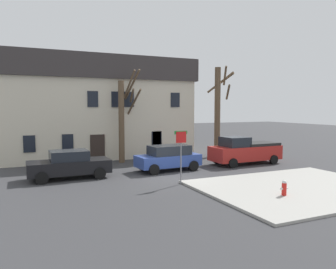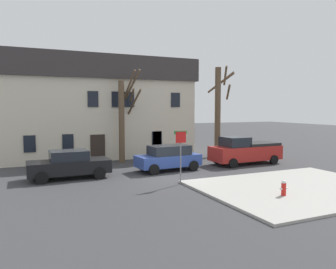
{
  "view_description": "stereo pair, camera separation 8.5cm",
  "coord_description": "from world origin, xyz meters",
  "px_view_note": "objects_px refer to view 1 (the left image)",
  "views": [
    {
      "loc": [
        -8.04,
        -17.54,
        4.17
      ],
      "look_at": [
        1.12,
        2.62,
        2.37
      ],
      "focal_mm": 35.57,
      "sensor_mm": 36.0,
      "label": 1
    },
    {
      "loc": [
        -7.96,
        -17.57,
        4.17
      ],
      "look_at": [
        1.12,
        2.62,
        2.37
      ],
      "focal_mm": 35.57,
      "sensor_mm": 36.0,
      "label": 2
    }
  ],
  "objects_px": {
    "tree_bare_mid": "(218,108)",
    "car_blue_wagon": "(168,158)",
    "fire_hydrant": "(284,188)",
    "building_main": "(96,107)",
    "car_black_sedan": "(69,164)",
    "tree_bare_near": "(123,117)",
    "pickup_truck_red": "(245,151)",
    "bicycle_leaning": "(70,164)",
    "street_sign_pole": "(181,147)"
  },
  "relations": [
    {
      "from": "pickup_truck_red",
      "to": "tree_bare_near",
      "type": "bearing_deg",
      "value": 150.36
    },
    {
      "from": "tree_bare_near",
      "to": "car_blue_wagon",
      "type": "xyz_separation_m",
      "value": [
        1.69,
        -4.54,
        -2.59
      ]
    },
    {
      "from": "car_black_sedan",
      "to": "pickup_truck_red",
      "type": "height_order",
      "value": "pickup_truck_red"
    },
    {
      "from": "tree_bare_mid",
      "to": "pickup_truck_red",
      "type": "relative_size",
      "value": 1.41
    },
    {
      "from": "building_main",
      "to": "car_blue_wagon",
      "type": "xyz_separation_m",
      "value": [
        2.63,
        -9.83,
        -3.33
      ]
    },
    {
      "from": "fire_hydrant",
      "to": "car_blue_wagon",
      "type": "bearing_deg",
      "value": 104.37
    },
    {
      "from": "car_blue_wagon",
      "to": "fire_hydrant",
      "type": "bearing_deg",
      "value": -75.63
    },
    {
      "from": "car_black_sedan",
      "to": "pickup_truck_red",
      "type": "distance_m",
      "value": 12.52
    },
    {
      "from": "tree_bare_near",
      "to": "tree_bare_mid",
      "type": "height_order",
      "value": "tree_bare_mid"
    },
    {
      "from": "fire_hydrant",
      "to": "bicycle_leaning",
      "type": "bearing_deg",
      "value": 125.0
    },
    {
      "from": "street_sign_pole",
      "to": "fire_hydrant",
      "type": "bearing_deg",
      "value": -54.59
    },
    {
      "from": "building_main",
      "to": "car_blue_wagon",
      "type": "relative_size",
      "value": 3.65
    },
    {
      "from": "building_main",
      "to": "car_black_sedan",
      "type": "height_order",
      "value": "building_main"
    },
    {
      "from": "building_main",
      "to": "tree_bare_near",
      "type": "relative_size",
      "value": 2.24
    },
    {
      "from": "tree_bare_near",
      "to": "car_black_sedan",
      "type": "bearing_deg",
      "value": -136.77
    },
    {
      "from": "tree_bare_mid",
      "to": "bicycle_leaning",
      "type": "height_order",
      "value": "tree_bare_mid"
    },
    {
      "from": "building_main",
      "to": "tree_bare_near",
      "type": "bearing_deg",
      "value": -80.0
    },
    {
      "from": "tree_bare_mid",
      "to": "street_sign_pole",
      "type": "height_order",
      "value": "tree_bare_mid"
    },
    {
      "from": "car_black_sedan",
      "to": "street_sign_pole",
      "type": "distance_m",
      "value": 6.78
    },
    {
      "from": "tree_bare_mid",
      "to": "car_blue_wagon",
      "type": "xyz_separation_m",
      "value": [
        -6.65,
        -4.35,
        -3.22
      ]
    },
    {
      "from": "car_blue_wagon",
      "to": "fire_hydrant",
      "type": "xyz_separation_m",
      "value": [
        2.11,
        -8.24,
        -0.39
      ]
    },
    {
      "from": "building_main",
      "to": "car_black_sedan",
      "type": "relative_size",
      "value": 3.38
    },
    {
      "from": "building_main",
      "to": "street_sign_pole",
      "type": "xyz_separation_m",
      "value": [
        1.62,
        -13.67,
        -2.17
      ]
    },
    {
      "from": "tree_bare_mid",
      "to": "bicycle_leaning",
      "type": "xyz_separation_m",
      "value": [
        -12.53,
        -1.18,
        -3.73
      ]
    },
    {
      "from": "street_sign_pole",
      "to": "bicycle_leaning",
      "type": "bearing_deg",
      "value": 124.74
    },
    {
      "from": "tree_bare_mid",
      "to": "fire_hydrant",
      "type": "height_order",
      "value": "tree_bare_mid"
    },
    {
      "from": "building_main",
      "to": "car_black_sedan",
      "type": "bearing_deg",
      "value": -110.94
    },
    {
      "from": "car_black_sedan",
      "to": "car_blue_wagon",
      "type": "height_order",
      "value": "car_blue_wagon"
    },
    {
      "from": "building_main",
      "to": "car_blue_wagon",
      "type": "height_order",
      "value": "building_main"
    },
    {
      "from": "car_blue_wagon",
      "to": "bicycle_leaning",
      "type": "height_order",
      "value": "car_blue_wagon"
    },
    {
      "from": "fire_hydrant",
      "to": "tree_bare_near",
      "type": "bearing_deg",
      "value": 106.58
    },
    {
      "from": "pickup_truck_red",
      "to": "street_sign_pole",
      "type": "distance_m",
      "value": 8.27
    },
    {
      "from": "tree_bare_mid",
      "to": "car_black_sedan",
      "type": "distance_m",
      "value": 13.99
    },
    {
      "from": "building_main",
      "to": "fire_hydrant",
      "type": "height_order",
      "value": "building_main"
    },
    {
      "from": "tree_bare_near",
      "to": "fire_hydrant",
      "type": "bearing_deg",
      "value": -73.42
    },
    {
      "from": "bicycle_leaning",
      "to": "tree_bare_near",
      "type": "bearing_deg",
      "value": 18.09
    },
    {
      "from": "car_black_sedan",
      "to": "bicycle_leaning",
      "type": "relative_size",
      "value": 2.67
    },
    {
      "from": "fire_hydrant",
      "to": "car_black_sedan",
      "type": "bearing_deg",
      "value": 134.94
    },
    {
      "from": "tree_bare_near",
      "to": "car_black_sedan",
      "type": "relative_size",
      "value": 1.51
    },
    {
      "from": "tree_bare_mid",
      "to": "street_sign_pole",
      "type": "bearing_deg",
      "value": -133.05
    },
    {
      "from": "building_main",
      "to": "street_sign_pole",
      "type": "distance_m",
      "value": 13.94
    },
    {
      "from": "car_blue_wagon",
      "to": "bicycle_leaning",
      "type": "bearing_deg",
      "value": 151.66
    },
    {
      "from": "pickup_truck_red",
      "to": "bicycle_leaning",
      "type": "distance_m",
      "value": 12.5
    },
    {
      "from": "tree_bare_mid",
      "to": "car_black_sedan",
      "type": "bearing_deg",
      "value": -162.23
    },
    {
      "from": "car_black_sedan",
      "to": "fire_hydrant",
      "type": "distance_m",
      "value": 11.93
    },
    {
      "from": "street_sign_pole",
      "to": "bicycle_leaning",
      "type": "xyz_separation_m",
      "value": [
        -4.87,
        7.02,
        -1.67
      ]
    },
    {
      "from": "fire_hydrant",
      "to": "building_main",
      "type": "bearing_deg",
      "value": 104.7
    },
    {
      "from": "tree_bare_near",
      "to": "fire_hydrant",
      "type": "relative_size",
      "value": 9.99
    },
    {
      "from": "car_black_sedan",
      "to": "tree_bare_mid",
      "type": "bearing_deg",
      "value": 17.77
    },
    {
      "from": "building_main",
      "to": "tree_bare_mid",
      "type": "distance_m",
      "value": 10.77
    }
  ]
}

